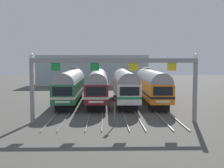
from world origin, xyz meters
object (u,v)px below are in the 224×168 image
commuter_train_white (125,85)px  catenary_gantry (114,72)px  commuter_train_green (71,85)px  commuter_train_orange (151,85)px  yard_signal_mast (115,104)px  commuter_train_maroon (98,85)px

commuter_train_white → catenary_gantry: (-1.94, -13.49, 2.40)m
commuter_train_green → commuter_train_orange: 11.62m
yard_signal_mast → commuter_train_maroon: bearing=97.2°
catenary_gantry → yard_signal_mast: (0.00, -1.78, -2.97)m
commuter_train_green → commuter_train_orange: same height
commuter_train_green → commuter_train_maroon: size_ratio=1.00×
commuter_train_maroon → yard_signal_mast: (1.94, -15.28, -0.57)m
commuter_train_orange → yard_signal_mast: commuter_train_orange is taller
catenary_gantry → yard_signal_mast: 3.46m
commuter_train_maroon → commuter_train_orange: (7.75, 0.00, 0.00)m
commuter_train_white → commuter_train_orange: size_ratio=1.00×
commuter_train_maroon → yard_signal_mast: size_ratio=5.94×
commuter_train_green → commuter_train_white: commuter_train_green is taller
commuter_train_green → catenary_gantry: catenary_gantry is taller
commuter_train_green → catenary_gantry: (5.81, -13.50, 2.40)m
commuter_train_white → yard_signal_mast: size_ratio=5.94×
commuter_train_maroon → commuter_train_white: size_ratio=1.00×
commuter_train_white → catenary_gantry: bearing=-98.2°
commuter_train_white → catenary_gantry: catenary_gantry is taller
commuter_train_green → yard_signal_mast: size_ratio=5.94×
commuter_train_maroon → yard_signal_mast: 15.41m
catenary_gantry → yard_signal_mast: bearing=-90.0°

